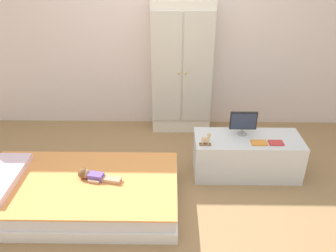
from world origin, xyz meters
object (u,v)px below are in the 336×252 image
(tv_monitor, at_px, (243,122))
(rocking_horse_toy, at_px, (207,139))
(book_red, at_px, (276,143))
(wardrobe, at_px, (182,69))
(tv_stand, at_px, (246,156))
(doll, at_px, (91,175))
(book_orange, at_px, (259,143))
(bed, at_px, (79,192))

(tv_monitor, xyz_separation_m, rocking_horse_toy, (-0.37, -0.20, -0.08))
(book_red, bearing_deg, tv_monitor, 149.52)
(wardrobe, bearing_deg, tv_monitor, -56.48)
(tv_stand, bearing_deg, wardrobe, 123.73)
(tv_monitor, xyz_separation_m, book_red, (0.29, -0.17, -0.13))
(doll, bearing_deg, book_orange, 12.95)
(doll, height_order, tv_monitor, tv_monitor)
(tv_stand, bearing_deg, tv_monitor, 126.07)
(tv_monitor, relative_size, book_red, 1.93)
(bed, xyz_separation_m, rocking_horse_toy, (1.14, 0.36, 0.35))
(bed, height_order, tv_monitor, tv_monitor)
(bed, relative_size, rocking_horse_toy, 13.42)
(wardrobe, height_order, tv_monitor, wardrobe)
(book_orange, bearing_deg, bed, -166.66)
(tv_stand, relative_size, tv_monitor, 3.97)
(doll, height_order, tv_stand, tv_stand)
(doll, bearing_deg, wardrobe, 59.77)
(tv_stand, distance_m, rocking_horse_toy, 0.52)
(bed, xyz_separation_m, tv_stand, (1.57, 0.49, 0.08))
(doll, bearing_deg, rocking_horse_toy, 17.20)
(bed, height_order, wardrobe, wardrobe)
(wardrobe, xyz_separation_m, tv_monitor, (0.58, -0.88, -0.23))
(tv_stand, bearing_deg, book_red, -22.35)
(bed, height_order, doll, doll)
(wardrobe, distance_m, book_orange, 1.32)
(bed, bearing_deg, doll, 18.29)
(wardrobe, xyz_separation_m, tv_stand, (0.64, -0.95, -0.58))
(book_red, bearing_deg, rocking_horse_toy, -177.09)
(tv_monitor, bearing_deg, book_orange, -52.45)
(doll, bearing_deg, book_red, 11.77)
(tv_monitor, bearing_deg, bed, -159.66)
(book_orange, bearing_deg, book_red, 0.00)
(tv_monitor, bearing_deg, rocking_horse_toy, -151.08)
(doll, xyz_separation_m, tv_monitor, (1.40, 0.52, 0.27))
(doll, distance_m, wardrobe, 1.70)
(wardrobe, bearing_deg, bed, -122.93)
(book_red, bearing_deg, wardrobe, 129.74)
(doll, distance_m, book_orange, 1.58)
(bed, distance_m, doll, 0.20)
(bed, height_order, rocking_horse_toy, rocking_horse_toy)
(tv_stand, distance_m, book_orange, 0.24)
(bed, xyz_separation_m, wardrobe, (0.93, 1.44, 0.66))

